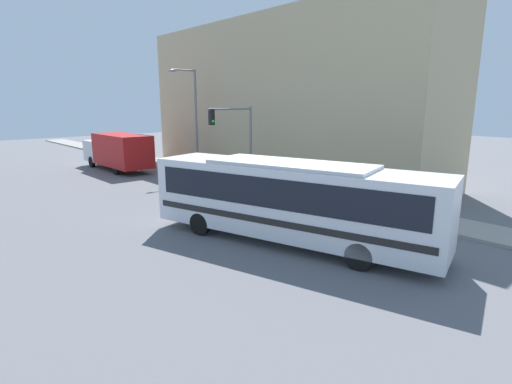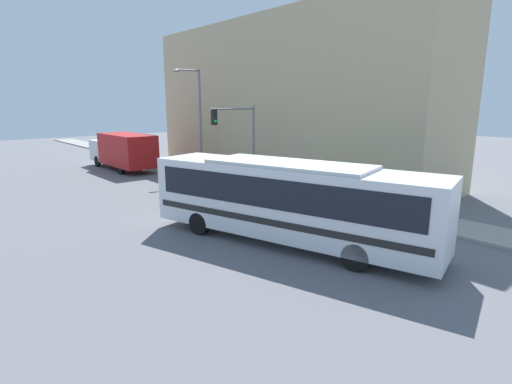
% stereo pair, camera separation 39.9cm
% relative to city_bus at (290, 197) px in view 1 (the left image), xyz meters
% --- Properties ---
extents(ground_plane, '(120.00, 120.00, 0.00)m').
position_rel_city_bus_xyz_m(ground_plane, '(0.89, -2.13, -1.78)').
color(ground_plane, slate).
extents(sidewalk, '(2.49, 70.00, 0.13)m').
position_rel_city_bus_xyz_m(sidewalk, '(6.64, 17.87, -1.71)').
color(sidewalk, gray).
rests_on(sidewalk, ground_plane).
extents(building_facade, '(6.00, 24.81, 11.01)m').
position_rel_city_bus_xyz_m(building_facade, '(10.88, 11.27, 3.73)').
color(building_facade, tan).
rests_on(building_facade, ground_plane).
extents(city_bus, '(5.35, 11.43, 3.09)m').
position_rel_city_bus_xyz_m(city_bus, '(0.00, 0.00, 0.00)').
color(city_bus, silver).
rests_on(city_bus, ground_plane).
extents(delivery_truck, '(2.43, 8.32, 2.88)m').
position_rel_city_bus_xyz_m(delivery_truck, '(2.39, 20.95, -0.20)').
color(delivery_truck, '#B21919').
rests_on(delivery_truck, ground_plane).
extents(fire_hydrant, '(0.27, 0.37, 0.71)m').
position_rel_city_bus_xyz_m(fire_hydrant, '(5.99, 0.68, -1.29)').
color(fire_hydrant, '#999999').
rests_on(fire_hydrant, sidewalk).
extents(traffic_light_pole, '(3.28, 0.35, 4.90)m').
position_rel_city_bus_xyz_m(traffic_light_pole, '(4.97, 9.20, 1.74)').
color(traffic_light_pole, slate).
rests_on(traffic_light_pole, sidewalk).
extents(parking_meter, '(0.14, 0.14, 1.17)m').
position_rel_city_bus_xyz_m(parking_meter, '(5.99, 6.19, -0.84)').
color(parking_meter, slate).
rests_on(parking_meter, sidewalk).
extents(street_lamp, '(2.23, 0.28, 7.49)m').
position_rel_city_bus_xyz_m(street_lamp, '(5.98, 15.44, 2.75)').
color(street_lamp, slate).
rests_on(street_lamp, sidewalk).
extents(pedestrian_near_corner, '(0.34, 0.34, 1.62)m').
position_rel_city_bus_xyz_m(pedestrian_near_corner, '(7.21, 9.74, -0.83)').
color(pedestrian_near_corner, '#23283D').
rests_on(pedestrian_near_corner, sidewalk).
extents(pedestrian_mid_block, '(0.34, 0.34, 1.81)m').
position_rel_city_bus_xyz_m(pedestrian_mid_block, '(7.23, 4.53, -0.72)').
color(pedestrian_mid_block, '#23283D').
rests_on(pedestrian_mid_block, sidewalk).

